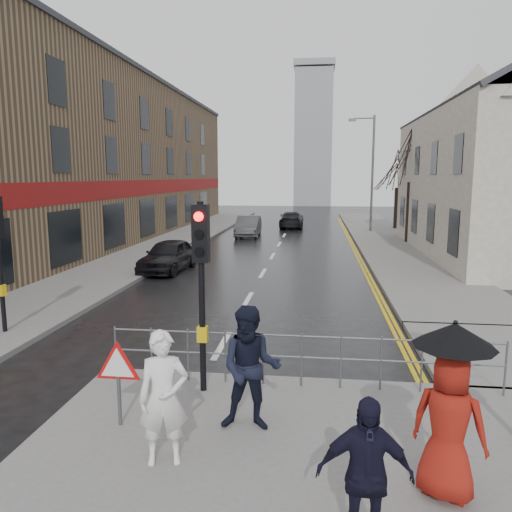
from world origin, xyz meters
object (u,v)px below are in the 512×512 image
(pedestrian_a, at_px, (164,398))
(pedestrian_b, at_px, (251,368))
(car_parked, at_px, (169,255))
(car_mid, at_px, (248,226))
(pedestrian_with_umbrella, at_px, (450,406))
(pedestrian_d, at_px, (365,476))

(pedestrian_a, bearing_deg, pedestrian_b, 30.31)
(car_parked, distance_m, car_mid, 12.70)
(pedestrian_b, bearing_deg, pedestrian_with_umbrella, -29.64)
(pedestrian_a, xyz_separation_m, car_parked, (-4.20, 14.11, -0.38))
(pedestrian_with_umbrella, height_order, car_parked, pedestrian_with_umbrella)
(pedestrian_d, height_order, car_mid, pedestrian_d)
(pedestrian_b, distance_m, pedestrian_d, 2.81)
(pedestrian_a, distance_m, pedestrian_b, 1.47)
(pedestrian_with_umbrella, relative_size, car_mid, 0.52)
(pedestrian_b, distance_m, car_parked, 14.07)
(pedestrian_with_umbrella, bearing_deg, pedestrian_a, 175.32)
(car_parked, bearing_deg, pedestrian_a, -68.22)
(pedestrian_b, xyz_separation_m, pedestrian_with_umbrella, (2.55, -1.34, 0.19))
(pedestrian_a, bearing_deg, car_mid, 80.08)
(pedestrian_b, bearing_deg, car_mid, 96.12)
(pedestrian_with_umbrella, bearing_deg, pedestrian_d, -135.84)
(car_parked, bearing_deg, car_mid, 87.65)
(pedestrian_b, xyz_separation_m, pedestrian_d, (1.47, -2.39, -0.12))
(pedestrian_a, xyz_separation_m, pedestrian_b, (1.03, 1.05, 0.05))
(pedestrian_a, height_order, car_parked, pedestrian_a)
(pedestrian_a, bearing_deg, pedestrian_d, -43.40)
(pedestrian_with_umbrella, distance_m, pedestrian_d, 1.53)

